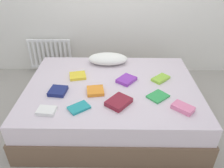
{
  "coord_description": "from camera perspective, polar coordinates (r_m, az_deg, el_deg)",
  "views": [
    {
      "loc": [
        0.03,
        -2.15,
        1.86
      ],
      "look_at": [
        0.0,
        0.05,
        0.48
      ],
      "focal_mm": 35.3,
      "sensor_mm": 36.0,
      "label": 1
    }
  ],
  "objects": [
    {
      "name": "textbook_maroon",
      "position": [
        2.23,
        1.75,
        -4.66
      ],
      "size": [
        0.3,
        0.3,
        0.05
      ],
      "primitive_type": "cube",
      "rotation": [
        0.0,
        0.0,
        0.9
      ],
      "color": "maroon",
      "rests_on": "bed"
    },
    {
      "name": "textbook_navy",
      "position": [
        2.47,
        -13.82,
        -1.78
      ],
      "size": [
        0.2,
        0.21,
        0.04
      ],
      "primitive_type": "cube",
      "rotation": [
        0.0,
        0.0,
        -0.13
      ],
      "color": "navy",
      "rests_on": "bed"
    },
    {
      "name": "textbook_white",
      "position": [
        2.22,
        -16.6,
        -6.63
      ],
      "size": [
        0.19,
        0.15,
        0.04
      ],
      "primitive_type": "cube",
      "rotation": [
        0.0,
        0.0,
        -0.1
      ],
      "color": "white",
      "rests_on": "bed"
    },
    {
      "name": "textbook_yellow",
      "position": [
        2.72,
        -8.89,
        2.12
      ],
      "size": [
        0.23,
        0.22,
        0.03
      ],
      "primitive_type": "cube",
      "rotation": [
        0.0,
        0.0,
        0.23
      ],
      "color": "yellow",
      "rests_on": "bed"
    },
    {
      "name": "textbook_pink",
      "position": [
        2.27,
        17.9,
        -5.87
      ],
      "size": [
        0.23,
        0.23,
        0.05
      ],
      "primitive_type": "cube",
      "rotation": [
        0.0,
        0.0,
        -0.74
      ],
      "color": "pink",
      "rests_on": "bed"
    },
    {
      "name": "textbook_green",
      "position": [
        2.39,
        11.8,
        -3.13
      ],
      "size": [
        0.26,
        0.26,
        0.02
      ],
      "primitive_type": "cube",
      "rotation": [
        0.0,
        0.0,
        0.71
      ],
      "color": "green",
      "rests_on": "bed"
    },
    {
      "name": "textbook_lime",
      "position": [
        2.7,
        12.49,
        1.38
      ],
      "size": [
        0.25,
        0.24,
        0.03
      ],
      "primitive_type": "cube",
      "rotation": [
        0.0,
        0.0,
        0.77
      ],
      "color": "#8CC638",
      "rests_on": "bed"
    },
    {
      "name": "pillow",
      "position": [
        2.99,
        -1.07,
        6.55
      ],
      "size": [
        0.52,
        0.29,
        0.14
      ],
      "primitive_type": "ellipsoid",
      "color": "white",
      "rests_on": "bed"
    },
    {
      "name": "textbook_teal",
      "position": [
        2.2,
        -8.56,
        -6.05
      ],
      "size": [
        0.24,
        0.23,
        0.02
      ],
      "primitive_type": "cube",
      "rotation": [
        0.0,
        0.0,
        0.65
      ],
      "color": "teal",
      "rests_on": "bed"
    },
    {
      "name": "ground_plane",
      "position": [
        2.84,
        -0.01,
        -8.77
      ],
      "size": [
        8.0,
        8.0,
        0.0
      ],
      "primitive_type": "plane",
      "color": "#9E998E"
    },
    {
      "name": "radiator",
      "position": [
        3.83,
        -15.72,
        7.53
      ],
      "size": [
        0.7,
        0.04,
        0.5
      ],
      "color": "white",
      "rests_on": "ground"
    },
    {
      "name": "textbook_orange",
      "position": [
        2.41,
        -4.33,
        -1.77
      ],
      "size": [
        0.21,
        0.21,
        0.04
      ],
      "primitive_type": "cube",
      "rotation": [
        0.0,
        0.0,
        0.15
      ],
      "color": "orange",
      "rests_on": "bed"
    },
    {
      "name": "bed",
      "position": [
        2.69,
        -0.02,
        -4.78
      ],
      "size": [
        2.0,
        1.5,
        0.5
      ],
      "color": "brown",
      "rests_on": "ground"
    },
    {
      "name": "textbook_purple",
      "position": [
        2.61,
        3.76,
        1.11
      ],
      "size": [
        0.26,
        0.27,
        0.04
      ],
      "primitive_type": "cube",
      "rotation": [
        0.0,
        0.0,
        0.91
      ],
      "color": "purple",
      "rests_on": "bed"
    }
  ]
}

